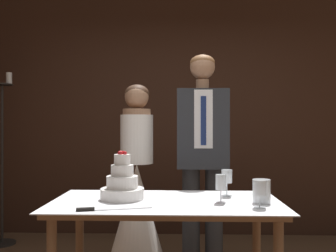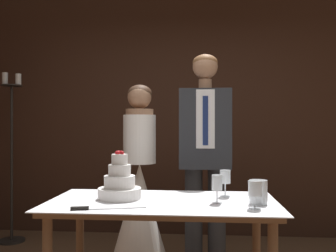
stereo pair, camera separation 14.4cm
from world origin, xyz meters
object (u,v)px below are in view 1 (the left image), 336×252
Objects in this scene: wine_glass_near at (227,178)px; groom at (202,149)px; cake_table at (166,216)px; bride at (137,203)px; candle_stand at (2,164)px; wine_glass_far at (259,189)px; cake_knife at (100,209)px; wine_glass_middle at (221,184)px; tiered_cake at (122,185)px; hurricane_candle at (261,192)px.

wine_glass_near is 0.09× the size of groom.
bride reaches higher than cake_table.
groom is 2.20m from candle_stand.
cake_table is 0.61m from wine_glass_far.
wine_glass_near reaches higher than cake_knife.
wine_glass_middle is 0.09× the size of groom.
bride is (0.00, 0.81, -0.28)m from tiered_cake.
bride is at bearing 108.37° from cake_table.
bride reaches higher than tiered_cake.
groom is at bearing -18.82° from candle_stand.
cake_knife is at bearing -148.91° from wine_glass_near.
tiered_cake is 2.14m from candle_stand.
cake_knife is 2.62× the size of wine_glass_far.
tiered_cake is at bearing 172.27° from wine_glass_middle.
bride reaches higher than cake_knife.
groom is at bearing 55.15° from tiered_cake.
bride is (-0.68, 0.67, -0.31)m from wine_glass_near.
wine_glass_far is 0.09× the size of candle_stand.
hurricane_candle is (0.58, -0.05, 0.16)m from cake_table.
wine_glass_middle is 0.11× the size of bride.
wine_glass_far is at bearing -51.28° from bride.
hurricane_candle reaches higher than cake_table.
hurricane_candle is at bearing -5.02° from cake_table.
cake_table is 9.06× the size of wine_glass_far.
candle_stand reaches higher than cake_knife.
wine_glass_far is 0.14m from hurricane_candle.
cake_knife is (-0.08, -0.32, -0.09)m from tiered_cake.
bride is at bearing 128.72° from wine_glass_far.
groom reaches higher than cake_knife.
wine_glass_middle is 1.09× the size of wine_glass_far.
wine_glass_far is (0.21, -0.14, -0.01)m from wine_glass_middle.
wine_glass_middle is (-0.06, -0.22, -0.01)m from wine_glass_near.
tiered_cake is at bearing 61.54° from cake_knife.
candle_stand reaches higher than wine_glass_far.
groom reaches higher than cake_table.
hurricane_candle is at bearing -1.26° from wine_glass_middle.
hurricane_candle is 0.09× the size of bride.
candle_stand is at bearing 145.99° from hurricane_candle.
cake_table is at bearing -7.73° from tiered_cake.
candle_stand is at bearing 143.13° from wine_glass_middle.
cake_table is 0.49m from wine_glass_near.
cake_table is 0.90m from bride.
candle_stand reaches higher than wine_glass_near.
wine_glass_far is 1.10× the size of hurricane_candle.
wine_glass_near is 0.30m from hurricane_candle.
bride is at bearing -25.04° from candle_stand.
wine_glass_far reaches higher than cake_table.
hurricane_candle is (0.25, -0.01, -0.05)m from wine_glass_middle.
tiered_cake is 0.19× the size of bride.
cake_knife is at bearing -173.63° from wine_glass_far.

